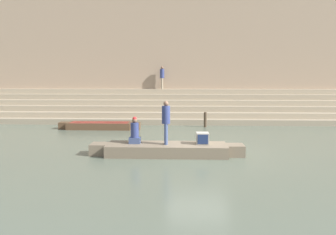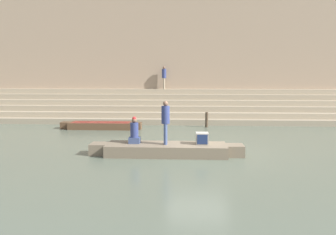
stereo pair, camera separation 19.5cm
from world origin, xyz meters
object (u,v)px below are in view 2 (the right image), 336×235
tv_set (202,138)px  person_rowing (134,132)px  person_on_steps (164,76)px  mooring_post (207,120)px  moored_boat_shore (101,125)px  rowboat_main (166,149)px  person_standing (166,119)px

tv_set → person_rowing: bearing=-178.7°
person_on_steps → mooring_post: bearing=-105.5°
moored_boat_shore → person_rowing: bearing=-69.7°
tv_set → moored_boat_shore: bearing=134.2°
rowboat_main → person_standing: 1.19m
moored_boat_shore → mooring_post: 6.33m
person_rowing → tv_set: 2.69m
person_standing → person_on_steps: person_on_steps is taller
person_standing → tv_set: bearing=-10.4°
tv_set → moored_boat_shore: tv_set is taller
person_rowing → moored_boat_shore: bearing=124.6°
tv_set → moored_boat_shore: size_ratio=0.10×
person_standing → tv_set: 1.62m
person_standing → person_on_steps: (-0.81, 11.40, 1.67)m
moored_boat_shore → person_on_steps: bearing=51.3°
person_standing → moored_boat_shore: bearing=108.5°
person_on_steps → rowboat_main: bearing=-135.7°
person_rowing → tv_set: bearing=8.5°
rowboat_main → tv_set: size_ratio=12.23×
person_standing → tv_set: (1.43, 0.13, -0.76)m
person_on_steps → person_standing: bearing=-135.8°
mooring_post → person_on_steps: (-2.87, 4.20, 2.64)m
moored_boat_shore → person_standing: bearing=-61.6°
moored_boat_shore → tv_set: bearing=-52.8°
rowboat_main → person_standing: size_ratio=3.55×
moored_boat_shore → mooring_post: size_ratio=5.21×
rowboat_main → moored_boat_shore: rowboat_main is taller
rowboat_main → moored_boat_shore: (-4.22, 6.19, -0.02)m
mooring_post → person_standing: bearing=-105.9°
mooring_post → person_on_steps: bearing=124.3°
person_rowing → mooring_post: (3.31, 7.06, -0.42)m
rowboat_main → mooring_post: (2.03, 7.16, 0.22)m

